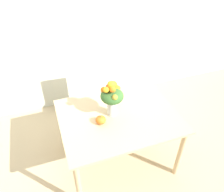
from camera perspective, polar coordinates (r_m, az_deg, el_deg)
The scene contains 6 objects.
ground_plane at distance 2.99m, azimuth 1.45°, elevation -15.72°, with size 12.00×12.00×0.00m, color tan.
wall_back at distance 3.30m, azimuth -7.31°, elevation 18.79°, with size 8.00×0.06×2.70m.
dining_table at distance 2.49m, azimuth 1.68°, elevation -6.60°, with size 1.30×1.01×0.75m.
flower_vase at distance 2.29m, azimuth -0.05°, elevation -0.20°, with size 0.25×0.25×0.44m.
pumpkin at distance 2.31m, azimuth -2.97°, elevation -6.24°, with size 0.11×0.11×0.10m.
dining_chair_near_window at distance 3.18m, azimuth -7.20°, elevation 0.06°, with size 0.43×0.43×0.90m.
Camera 1 is at (-0.67, -1.66, 2.39)m, focal length 35.00 mm.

